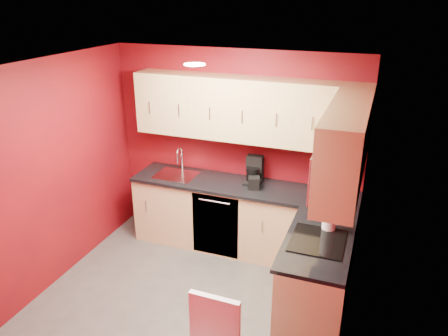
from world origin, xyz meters
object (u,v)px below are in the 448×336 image
Objects in this scene: sink at (177,172)px; napkin_holder at (254,183)px; microwave at (338,170)px; coffee_maker at (253,171)px; paper_towel at (330,216)px.

sink is 3.61× the size of napkin_holder.
sink is at bearing 176.58° from napkin_holder.
napkin_holder is (-1.03, 0.94, -0.68)m from microwave.
coffee_maker is at bearing 135.01° from microwave.
napkin_holder is at bearing 145.26° from paper_towel.
microwave is 5.27× the size of napkin_holder.
microwave is at bearing -46.11° from coffee_maker.
coffee_maker reaches higher than paper_towel.
microwave is at bearing -78.82° from paper_towel.
paper_towel is (0.98, -0.68, 0.08)m from napkin_holder.
microwave is 2.46× the size of paper_towel.
microwave is 1.46× the size of sink.
paper_towel is at bearing -39.69° from coffee_maker.
paper_towel is (-0.05, 0.26, -0.60)m from microwave.
sink is at bearing -176.43° from coffee_maker.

